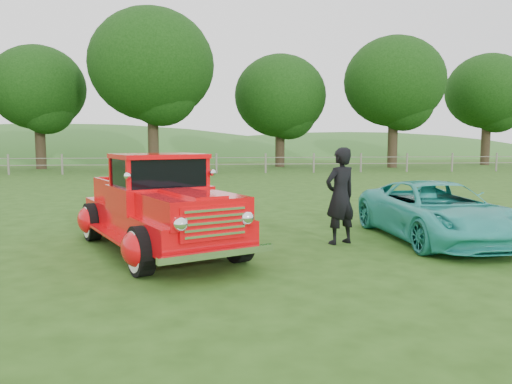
{
  "coord_description": "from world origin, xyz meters",
  "views": [
    {
      "loc": [
        -0.95,
        -8.2,
        2.03
      ],
      "look_at": [
        0.1,
        1.2,
        1.04
      ],
      "focal_mm": 35.0,
      "sensor_mm": 36.0,
      "label": 1
    }
  ],
  "objects": [
    {
      "name": "tree_near_east",
      "position": [
        5.0,
        29.0,
        5.25
      ],
      "size": [
        6.8,
        6.8,
        8.33
      ],
      "color": "#2D2116",
      "rests_on": "ground"
    },
    {
      "name": "teal_sedan",
      "position": [
        3.77,
        1.29,
        0.59
      ],
      "size": [
        2.09,
        4.32,
        1.19
      ],
      "primitive_type": "imported",
      "rotation": [
        0.0,
        0.0,
        0.03
      ],
      "color": "teal",
      "rests_on": "ground"
    },
    {
      "name": "distant_hills",
      "position": [
        -4.08,
        59.46,
        -4.55
      ],
      "size": [
        116.0,
        60.0,
        18.0
      ],
      "color": "#2F6826",
      "rests_on": "ground"
    },
    {
      "name": "tree_mid_west",
      "position": [
        -12.0,
        28.0,
        5.55
      ],
      "size": [
        6.4,
        6.4,
        8.46
      ],
      "color": "#2D2116",
      "rests_on": "ground"
    },
    {
      "name": "ground",
      "position": [
        0.0,
        0.0,
        0.0
      ],
      "size": [
        140.0,
        140.0,
        0.0
      ],
      "primitive_type": "plane",
      "color": "#234612",
      "rests_on": "ground"
    },
    {
      "name": "tree_mid_east",
      "position": [
        13.0,
        27.0,
        6.17
      ],
      "size": [
        7.2,
        7.2,
        9.44
      ],
      "color": "#2D2116",
      "rests_on": "ground"
    },
    {
      "name": "man",
      "position": [
        1.74,
        1.17,
        0.94
      ],
      "size": [
        0.81,
        0.7,
        1.89
      ],
      "primitive_type": "imported",
      "rotation": [
        0.0,
        0.0,
        3.57
      ],
      "color": "black",
      "rests_on": "ground"
    },
    {
      "name": "fence_line",
      "position": [
        0.0,
        22.0,
        0.6
      ],
      "size": [
        48.0,
        0.12,
        1.2
      ],
      "color": "slate",
      "rests_on": "ground"
    },
    {
      "name": "red_pickup",
      "position": [
        -1.72,
        0.95,
        0.8
      ],
      "size": [
        3.67,
        5.26,
        1.78
      ],
      "rotation": [
        0.0,
        0.0,
        0.43
      ],
      "color": "black",
      "rests_on": "ground"
    },
    {
      "name": "tree_near_west",
      "position": [
        -4.0,
        25.0,
        6.8
      ],
      "size": [
        8.0,
        8.0,
        10.42
      ],
      "color": "#2D2116",
      "rests_on": "ground"
    },
    {
      "name": "tree_far_east",
      "position": [
        22.0,
        30.0,
        5.86
      ],
      "size": [
        6.6,
        6.6,
        8.86
      ],
      "color": "#2D2116",
      "rests_on": "ground"
    }
  ]
}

